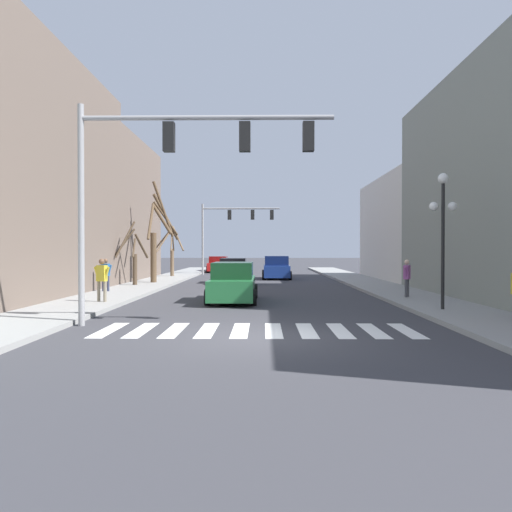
% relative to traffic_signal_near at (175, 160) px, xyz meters
% --- Properties ---
extents(ground_plane, '(240.00, 240.00, 0.00)m').
position_rel_traffic_signal_near_xyz_m(ground_plane, '(2.37, -1.89, -4.75)').
color(ground_plane, '#38383D').
extents(building_row_left, '(6.00, 34.58, 10.88)m').
position_rel_traffic_signal_near_xyz_m(building_row_left, '(-8.91, 9.50, 0.33)').
color(building_row_left, gray).
rests_on(building_row_left, ground_plane).
extents(building_row_right, '(6.00, 35.47, 9.87)m').
position_rel_traffic_signal_near_xyz_m(building_row_right, '(13.65, 9.21, -0.41)').
color(building_row_right, '#66564C').
rests_on(building_row_right, ground_plane).
extents(crosswalk_stripes, '(8.55, 2.60, 0.01)m').
position_rel_traffic_signal_near_xyz_m(crosswalk_stripes, '(2.37, -0.76, -4.75)').
color(crosswalk_stripes, white).
rests_on(crosswalk_stripes, ground_plane).
extents(traffic_signal_near, '(7.35, 0.28, 6.37)m').
position_rel_traffic_signal_near_xyz_m(traffic_signal_near, '(0.00, 0.00, 0.00)').
color(traffic_signal_near, gray).
rests_on(traffic_signal_near, ground_plane).
extents(traffic_signal_far, '(6.75, 0.28, 6.16)m').
position_rel_traffic_signal_near_xyz_m(traffic_signal_far, '(-0.21, 28.84, -0.18)').
color(traffic_signal_far, gray).
rests_on(traffic_signal_far, ground_plane).
extents(street_lamp_right_corner, '(0.95, 0.36, 4.67)m').
position_rel_traffic_signal_near_xyz_m(street_lamp_right_corner, '(8.71, 2.91, -1.32)').
color(street_lamp_right_corner, black).
rests_on(street_lamp_right_corner, sidewalk_right).
extents(car_parked_right_mid, '(2.02, 4.22, 1.64)m').
position_rel_traffic_signal_near_xyz_m(car_parked_right_mid, '(0.58, 18.46, -3.99)').
color(car_parked_right_mid, black).
rests_on(car_parked_right_mid, ground_plane).
extents(car_driving_away_lane, '(2.14, 4.20, 1.72)m').
position_rel_traffic_signal_near_xyz_m(car_driving_away_lane, '(3.53, 23.04, -3.96)').
color(car_driving_away_lane, navy).
rests_on(car_driving_away_lane, ground_plane).
extents(car_at_intersection, '(2.03, 4.57, 1.54)m').
position_rel_traffic_signal_near_xyz_m(car_at_intersection, '(-1.82, 34.18, -4.03)').
color(car_at_intersection, red).
rests_on(car_at_intersection, ground_plane).
extents(car_parked_left_far, '(2.05, 4.80, 1.66)m').
position_rel_traffic_signal_near_xyz_m(car_parked_left_far, '(1.26, 6.74, -3.98)').
color(car_parked_left_far, '#236B38').
rests_on(car_parked_left_far, ground_plane).
extents(pedestrian_near_right_corner, '(0.72, 0.34, 1.69)m').
position_rel_traffic_signal_near_xyz_m(pedestrian_near_right_corner, '(-3.81, 5.20, -3.60)').
color(pedestrian_near_right_corner, '#7A705B').
rests_on(pedestrian_near_right_corner, sidewalk_left).
extents(pedestrian_on_right_sidewalk, '(0.44, 0.63, 1.62)m').
position_rel_traffic_signal_near_xyz_m(pedestrian_on_right_sidewalk, '(8.76, 7.35, -3.65)').
color(pedestrian_on_right_sidewalk, '#4C4C51').
rests_on(pedestrian_on_right_sidewalk, sidewalk_right).
extents(pedestrian_on_left_sidewalk, '(0.69, 0.30, 1.60)m').
position_rel_traffic_signal_near_xyz_m(pedestrian_on_left_sidewalk, '(-5.23, 10.14, -3.66)').
color(pedestrian_on_left_sidewalk, '#282D47').
rests_on(pedestrian_on_left_sidewalk, sidewalk_left).
extents(street_tree_left_mid, '(2.84, 2.07, 3.91)m').
position_rel_traffic_signal_near_xyz_m(street_tree_left_mid, '(-4.60, 24.16, -2.70)').
color(street_tree_left_mid, brown).
rests_on(street_tree_left_mid, sidewalk_left).
extents(street_tree_left_far, '(1.60, 2.86, 6.36)m').
position_rel_traffic_signal_near_xyz_m(street_tree_left_far, '(-4.08, 16.92, -1.75)').
color(street_tree_left_far, brown).
rests_on(street_tree_left_far, sidewalk_left).
extents(street_tree_right_far, '(1.57, 2.14, 3.71)m').
position_rel_traffic_signal_near_xyz_m(street_tree_right_far, '(-4.99, 14.55, -3.00)').
color(street_tree_right_far, '#473828').
rests_on(street_tree_right_far, sidewalk_left).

